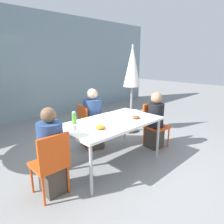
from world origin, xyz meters
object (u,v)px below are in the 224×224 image
Objects in this scene: chair_left at (51,161)px; closed_umbrella at (132,70)px; salad_bowl at (134,112)px; chair_right at (154,122)px; bottle at (74,118)px; person_left at (52,154)px; drinking_cup at (75,128)px; person_far at (93,121)px; chair_far at (88,124)px; person_right at (155,122)px.

chair_left is 0.43× the size of closed_umbrella.
closed_umbrella reaches higher than salad_bowl.
salad_bowl is (-0.48, 0.11, 0.27)m from chair_right.
chair_right is 1.69m from bottle.
drinking_cup is at bearing 6.30° from person_left.
chair_left is 1.77m from salad_bowl.
chair_right is at bearing 65.31° from person_far.
bottle reaches higher than salad_bowl.
drinking_cup is at bearing -122.91° from bottle.
chair_far is (1.16, 0.76, -0.05)m from person_left.
chair_left is 0.79m from bottle.
closed_umbrella reaches higher than person_far.
person_left is 2.11m from person_right.
chair_left is 4.49× the size of bottle.
person_right is at bearing 60.81° from person_far.
bottle is 1.14× the size of salad_bowl.
person_far is (1.28, 0.77, 0.06)m from chair_left.
closed_umbrella is 12.08× the size of salad_bowl.
person_left is 0.69m from bottle.
chair_left reaches higher than salad_bowl.
person_right reaches higher than bottle.
chair_left is at bearing -45.27° from person_far.
chair_far is 4.49× the size of bottle.
chair_left is 0.74× the size of person_left.
person_left is at bearing -46.98° from person_far.
chair_left is 10.29× the size of drinking_cup.
chair_left is at bearing -160.89° from closed_umbrella.
chair_left is 1.00× the size of chair_right.
chair_far reaches higher than drinking_cup.
bottle reaches higher than drinking_cup.
drinking_cup is 1.31m from salad_bowl.
closed_umbrella is 2.08m from bottle.
salad_bowl is at bearing 50.75° from chair_far.
salad_bowl is at bearing -17.47° from person_right.
chair_far is at bearing 33.83° from person_left.
person_right reaches higher than chair_right.
closed_umbrella is (2.52, 0.87, 0.97)m from chair_left.
closed_umbrella is at bearing 19.90° from drinking_cup.
salad_bowl is (-0.42, 0.19, 0.24)m from person_right.
person_far is 14.16× the size of drinking_cup.
person_right reaches higher than chair_left.
person_left reaches higher than bottle.
person_right is 0.94× the size of person_far.
person_far reaches higher than salad_bowl.
closed_umbrella is 24.17× the size of drinking_cup.
person_far is at bearing 30.38° from bottle.
chair_left is 1.00× the size of chair_far.
salad_bowl is (0.53, -0.70, 0.27)m from chair_far.
salad_bowl is at bearing -136.61° from closed_umbrella.
person_right is at bearing -15.19° from bottle.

